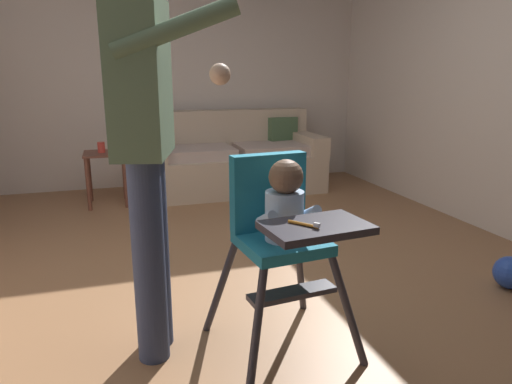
{
  "coord_description": "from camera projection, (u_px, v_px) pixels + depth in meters",
  "views": [
    {
      "loc": [
        -0.72,
        -2.56,
        1.26
      ],
      "look_at": [
        -0.12,
        -0.64,
        0.74
      ],
      "focal_mm": 32.59,
      "sensor_mm": 36.0,
      "label": 1
    }
  ],
  "objects": [
    {
      "name": "high_chair",
      "position": [
        282.0,
        221.0,
        2.06
      ],
      "size": [
        0.66,
        0.77,
        0.91
      ],
      "rotation": [
        0.0,
        0.0,
        -1.47
      ],
      "color": "#302E36",
      "rests_on": "ground"
    },
    {
      "name": "toy_ball",
      "position": [
        510.0,
        272.0,
        2.79
      ],
      "size": [
        0.2,
        0.2,
        0.2
      ],
      "primitive_type": "sphere",
      "color": "#284CB7",
      "rests_on": "ground"
    },
    {
      "name": "wall_far",
      "position": [
        173.0,
        64.0,
        5.18
      ],
      "size": [
        5.16,
        0.06,
        2.71
      ],
      "primitive_type": "cube",
      "color": "silver",
      "rests_on": "ground"
    },
    {
      "name": "sippy_cup",
      "position": [
        101.0,
        147.0,
        4.46
      ],
      "size": [
        0.07,
        0.07,
        0.1
      ],
      "primitive_type": "cylinder",
      "color": "#D13D33",
      "rests_on": "side_table"
    },
    {
      "name": "adult_standing",
      "position": [
        146.0,
        140.0,
        1.94
      ],
      "size": [
        0.5,
        0.58,
        1.74
      ],
      "rotation": [
        0.0,
        0.0,
        -0.26
      ],
      "color": "#323D5D",
      "rests_on": "ground"
    },
    {
      "name": "ground",
      "position": [
        243.0,
        289.0,
        2.9
      ],
      "size": [
        5.96,
        7.23,
        0.1
      ],
      "primitive_type": "cube",
      "color": "#9B6C47"
    },
    {
      "name": "couch",
      "position": [
        233.0,
        160.0,
        5.11
      ],
      "size": [
        1.91,
        0.86,
        0.86
      ],
      "rotation": [
        0.0,
        0.0,
        -1.57
      ],
      "color": "beige",
      "rests_on": "ground"
    },
    {
      "name": "wall_clock",
      "position": [
        119.0,
        8.0,
        4.84
      ],
      "size": [
        0.35,
        0.04,
        0.35
      ],
      "color": "white"
    },
    {
      "name": "side_table",
      "position": [
        106.0,
        167.0,
        4.51
      ],
      "size": [
        0.4,
        0.4,
        0.52
      ],
      "color": "brown",
      "rests_on": "ground"
    }
  ]
}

